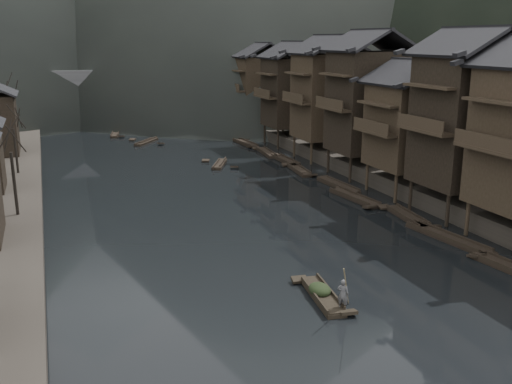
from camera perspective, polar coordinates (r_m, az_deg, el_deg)
name	(u,v)px	position (r m, az deg, el deg)	size (l,w,h in m)	color
water	(298,268)	(36.36, 4.21, -7.60)	(300.00, 300.00, 0.00)	black
right_bank	(402,131)	(86.87, 14.43, 5.93)	(40.00, 200.00, 1.80)	#2D2823
stilt_houses	(377,92)	(59.07, 12.02, 9.72)	(9.00, 67.60, 15.19)	black
bare_trees	(7,137)	(48.20, -23.64, 5.08)	(3.97, 59.11, 7.95)	black
moored_sampans	(309,172)	(61.25, 5.35, 1.99)	(2.99, 67.72, 0.47)	black
midriver_boats	(154,145)	(78.34, -10.15, 4.70)	(11.18, 31.32, 0.45)	black
stone_bridge	(128,91)	(103.79, -12.66, 9.80)	(40.00, 6.00, 9.00)	#4C4C4F
hero_sampan	(322,295)	(32.42, 6.63, -10.20)	(1.76, 5.43, 0.44)	black
cargo_heap	(320,284)	(32.36, 6.41, -9.10)	(1.18, 1.55, 0.71)	black
boatman	(343,290)	(30.59, 8.70, -9.66)	(0.61, 0.40, 1.68)	#4E4E50
bamboo_pole	(348,244)	(29.73, 9.23, -5.16)	(0.06, 0.06, 4.23)	#8C7A51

